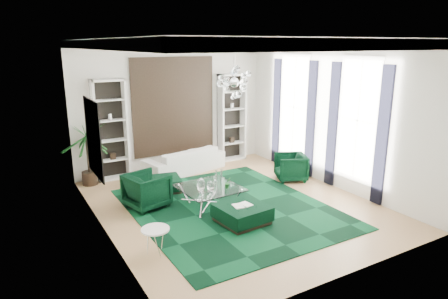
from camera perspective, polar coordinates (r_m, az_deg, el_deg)
floor at (r=9.62m, az=1.37°, el=-7.89°), size 6.00×7.00×0.02m
ceiling at (r=8.87m, az=1.53°, el=15.51°), size 6.00×7.00×0.02m
wall_back at (r=12.14m, az=-7.30°, el=6.18°), size 6.00×0.02×3.80m
wall_front at (r=6.42m, az=18.06°, el=-2.26°), size 6.00×0.02×3.80m
wall_left at (r=7.94m, az=-17.42°, el=1.00°), size 0.02×7.00×3.80m
wall_right at (r=10.91m, az=15.10°, el=4.81°), size 0.02×7.00×3.80m
crown_molding at (r=8.87m, az=1.52°, el=14.80°), size 6.00×7.00×0.18m
ceiling_medallion at (r=9.13m, az=0.50°, el=15.25°), size 0.90×0.90×0.05m
tapestry at (r=12.09m, az=-7.20°, el=6.15°), size 2.50×0.06×2.80m
shelving_left at (r=11.43m, az=-15.85°, el=2.64°), size 0.90×0.38×2.80m
shelving_right at (r=12.92m, az=1.13°, el=4.57°), size 0.90×0.38×2.80m
painting at (r=8.53m, az=-18.05°, el=1.54°), size 0.04×1.30×1.60m
window_near at (r=10.29m, az=18.55°, el=3.96°), size 0.03×1.10×2.90m
curtain_near_a at (r=9.82m, az=21.68°, el=1.70°), size 0.07×0.30×3.25m
curtain_near_b at (r=10.83m, az=15.26°, el=3.38°), size 0.07×0.30×3.25m
window_far at (r=11.98m, az=9.97°, el=5.96°), size 0.03×1.10×2.90m
curtain_far_a at (r=11.42m, az=12.28°, el=4.14°), size 0.07×0.30×3.25m
curtain_far_b at (r=12.60m, az=7.52°, el=5.33°), size 0.07×0.30×3.25m
rug at (r=9.39m, az=0.79°, el=-8.35°), size 4.20×5.00×0.02m
sofa at (r=11.95m, az=-5.70°, el=-1.50°), size 2.59×1.44×0.71m
armchair_left at (r=9.50m, az=-10.95°, el=-5.74°), size 1.09×1.07×0.82m
armchair_right at (r=11.31m, az=9.51°, el=-2.50°), size 1.07×1.06×0.74m
coffee_table at (r=9.48m, az=-2.09°, el=-6.68°), size 1.40×1.40×0.46m
ottoman_side at (r=10.48m, az=-8.54°, el=-4.97°), size 0.96×0.96×0.36m
ottoman_front at (r=8.62m, az=2.58°, el=-9.21°), size 1.07×1.07×0.39m
book at (r=8.54m, az=2.60°, el=-7.91°), size 0.41×0.27×0.03m
side_table at (r=7.50m, az=-9.71°, el=-12.87°), size 0.65×0.65×0.49m
palm at (r=11.20m, az=-18.99°, el=0.56°), size 1.73×1.73×2.20m
chandelier at (r=9.26m, az=1.48°, el=9.54°), size 1.05×1.05×0.80m
table_plant at (r=9.28m, az=0.52°, el=-4.79°), size 0.15×0.12×0.26m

